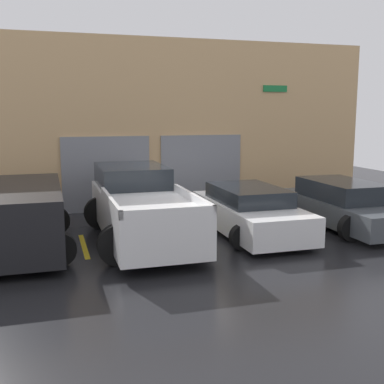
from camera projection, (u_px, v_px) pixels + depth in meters
ground_plane at (186, 228)px, 13.32m from camera, size 28.00×28.00×0.00m
shophouse_building at (158, 125)px, 15.98m from camera, size 14.86×0.68×5.55m
pickup_truck at (140, 206)px, 12.00m from camera, size 2.57×5.49×1.74m
sedan_white at (249, 211)px, 12.63m from camera, size 2.15×4.44×1.23m
sedan_side at (19, 216)px, 10.95m from camera, size 2.37×4.49×1.51m
van_right at (343, 205)px, 13.46m from camera, size 2.17×4.68×1.27m
parking_stripe_left at (84, 246)px, 11.49m from camera, size 0.12×2.20×0.01m
parking_stripe_centre at (198, 237)px, 12.30m from camera, size 0.12×2.20×0.01m
parking_stripe_right at (297, 230)px, 13.12m from camera, size 0.12×2.20×0.01m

